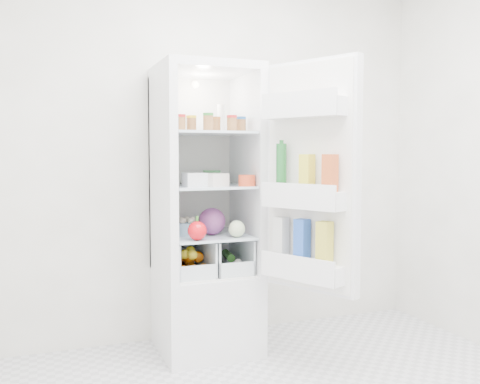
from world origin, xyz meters
name	(u,v)px	position (x,y,z in m)	size (l,w,h in m)	color
room_walls	(334,74)	(0.00, 0.00, 1.59)	(3.02, 3.02, 2.61)	beige
refrigerator	(204,245)	(-0.20, 1.25, 0.67)	(0.60, 0.60, 1.80)	white
shelf_low	(207,235)	(-0.20, 1.19, 0.74)	(0.49, 0.53, 0.01)	silver
shelf_mid	(207,186)	(-0.20, 1.19, 1.05)	(0.49, 0.53, 0.01)	silver
shelf_top	(206,133)	(-0.20, 1.19, 1.38)	(0.49, 0.53, 0.01)	silver
crisper_left	(188,257)	(-0.32, 1.19, 0.61)	(0.23, 0.46, 0.22)	silver
crisper_right	(225,254)	(-0.08, 1.19, 0.61)	(0.23, 0.46, 0.22)	silver
condiment_jars	(212,124)	(-0.20, 1.07, 1.43)	(0.46, 0.16, 0.08)	#B21919
squeeze_bottle	(221,119)	(-0.08, 1.25, 1.48)	(0.05, 0.05, 0.18)	white
tub_white	(195,180)	(-0.31, 1.08, 1.10)	(0.13, 0.13, 0.08)	silver
tub_cream	(214,180)	(-0.19, 1.07, 1.10)	(0.13, 0.13, 0.08)	beige
tin_red	(247,180)	(-0.01, 0.99, 1.09)	(0.10, 0.10, 0.07)	red
tub_green	(212,177)	(-0.12, 1.32, 1.10)	(0.11, 0.15, 0.09)	#3B8247
red_cabbage	(212,221)	(-0.18, 1.14, 0.83)	(0.17, 0.17, 0.17)	#521C54
bell_pepper	(197,231)	(-0.33, 0.97, 0.80)	(0.11, 0.11, 0.11)	red
mushroom_bowl	(187,229)	(-0.32, 1.20, 0.79)	(0.17, 0.17, 0.08)	#85ABC6
salad_bag	(237,229)	(-0.07, 1.00, 0.80)	(0.10, 0.10, 0.10)	beige
citrus_pile	(189,262)	(-0.32, 1.17, 0.58)	(0.20, 0.31, 0.16)	#DD5C0B
veg_pile	(226,261)	(-0.07, 1.18, 0.56)	(0.16, 0.30, 0.10)	#204717
fridge_door	(309,182)	(0.23, 0.64, 1.09)	(0.39, 0.57, 1.30)	white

